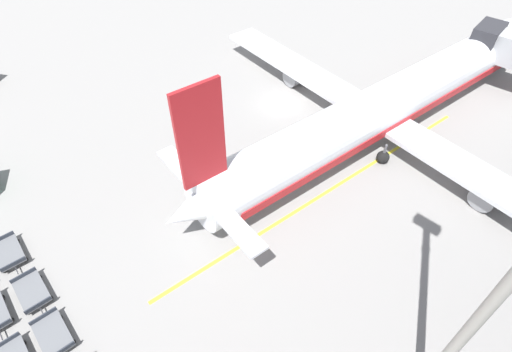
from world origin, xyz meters
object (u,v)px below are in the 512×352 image
at_px(baggage_dolly_row_mid_b_col_a, 9,253).
at_px(baggage_dolly_row_mid_b_col_b, 32,292).
at_px(airplane, 388,105).
at_px(baggage_dolly_row_mid_b_col_c, 53,335).

relative_size(baggage_dolly_row_mid_b_col_a, baggage_dolly_row_mid_b_col_b, 1.00).
distance_m(airplane, baggage_dolly_row_mid_b_col_b, 32.52).
xyz_separation_m(baggage_dolly_row_mid_b_col_b, baggage_dolly_row_mid_b_col_c, (3.77, -0.39, 0.00)).
distance_m(baggage_dolly_row_mid_b_col_b, baggage_dolly_row_mid_b_col_c, 3.79).
xyz_separation_m(airplane, baggage_dolly_row_mid_b_col_b, (-7.13, -31.64, -2.44)).
bearing_deg(baggage_dolly_row_mid_b_col_c, baggage_dolly_row_mid_b_col_a, 175.74).
bearing_deg(airplane, baggage_dolly_row_mid_b_col_c, -96.00).
bearing_deg(baggage_dolly_row_mid_b_col_b, airplane, 77.29).
bearing_deg(baggage_dolly_row_mid_b_col_a, baggage_dolly_row_mid_b_col_b, -2.74).
bearing_deg(baggage_dolly_row_mid_b_col_b, baggage_dolly_row_mid_b_col_a, 177.26).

